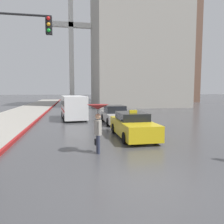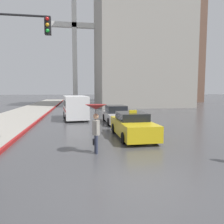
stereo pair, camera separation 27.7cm
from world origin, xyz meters
TOP-DOWN VIEW (x-y plane):
  - ground_plane at (0.00, 0.00)m, footprint 300.00×300.00m
  - taxi at (1.50, 6.41)m, footprint 1.91×4.76m
  - sedan_red at (1.64, 12.23)m, footprint 1.91×4.59m
  - ambulance_van at (-1.78, 15.23)m, footprint 2.46×5.28m
  - pedestrian_with_umbrella at (-0.91, 3.45)m, footprint 0.91×0.91m
  - traffic_light at (-4.49, 4.80)m, footprint 2.74×0.38m
  - building_tower_near at (9.61, 32.25)m, footprint 14.98×13.04m
  - building_tower_far at (22.54, 47.96)m, footprint 11.25×13.57m
  - monument_cross at (-1.71, 37.67)m, footprint 9.24×0.90m

SIDE VIEW (x-z plane):
  - ground_plane at x=0.00m, z-range 0.00..0.00m
  - sedan_red at x=1.64m, z-range -0.07..1.39m
  - taxi at x=1.50m, z-range -0.12..1.47m
  - ambulance_van at x=-1.78m, z-range 0.12..2.33m
  - pedestrian_with_umbrella at x=-0.91m, z-range 0.56..2.68m
  - traffic_light at x=-4.49m, z-range 1.14..7.49m
  - monument_cross at x=-1.71m, z-range 1.41..22.42m
  - building_tower_far at x=22.54m, z-range 0.00..24.78m
  - building_tower_near at x=9.61m, z-range 0.00..27.72m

